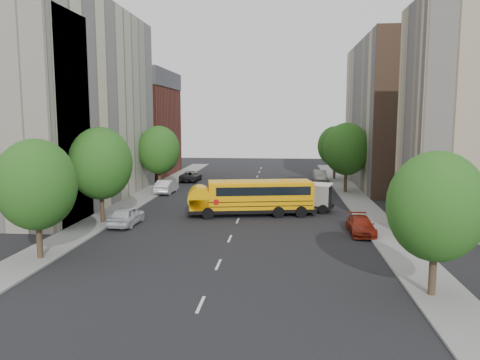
# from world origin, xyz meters

# --- Properties ---
(ground) EXTENTS (120.00, 120.00, 0.00)m
(ground) POSITION_xyz_m (0.00, 0.00, 0.00)
(ground) COLOR black
(ground) RESTS_ON ground
(sidewalk_left) EXTENTS (3.00, 80.00, 0.12)m
(sidewalk_left) POSITION_xyz_m (-11.50, 5.00, 0.06)
(sidewalk_left) COLOR slate
(sidewalk_left) RESTS_ON ground
(sidewalk_right) EXTENTS (3.00, 80.00, 0.12)m
(sidewalk_right) POSITION_xyz_m (11.50, 5.00, 0.06)
(sidewalk_right) COLOR slate
(sidewalk_right) RESTS_ON ground
(lane_markings) EXTENTS (0.15, 64.00, 0.01)m
(lane_markings) POSITION_xyz_m (0.00, 10.00, 0.01)
(lane_markings) COLOR silver
(lane_markings) RESTS_ON ground
(building_left_cream) EXTENTS (10.00, 26.00, 20.00)m
(building_left_cream) POSITION_xyz_m (-18.00, 6.00, 10.00)
(building_left_cream) COLOR beige
(building_left_cream) RESTS_ON ground
(building_left_redbrick) EXTENTS (10.00, 15.00, 13.00)m
(building_left_redbrick) POSITION_xyz_m (-18.00, 28.00, 6.50)
(building_left_redbrick) COLOR maroon
(building_left_redbrick) RESTS_ON ground
(building_left_near) EXTENTS (10.00, 7.00, 17.00)m
(building_left_near) POSITION_xyz_m (-18.00, -4.50, 8.50)
(building_left_near) COLOR tan
(building_left_near) RESTS_ON ground
(building_right_near) EXTENTS (10.00, 7.00, 17.00)m
(building_right_near) POSITION_xyz_m (18.00, -4.50, 8.50)
(building_right_near) COLOR tan
(building_right_near) RESTS_ON ground
(building_right_far) EXTENTS (10.00, 22.00, 18.00)m
(building_right_far) POSITION_xyz_m (18.00, 20.00, 9.00)
(building_right_far) COLOR tan
(building_right_far) RESTS_ON ground
(building_right_sidewall) EXTENTS (10.10, 0.30, 18.00)m
(building_right_sidewall) POSITION_xyz_m (18.00, 9.00, 9.00)
(building_right_sidewall) COLOR brown
(building_right_sidewall) RESTS_ON ground
(street_tree_0) EXTENTS (4.80, 4.80, 7.41)m
(street_tree_0) POSITION_xyz_m (-11.00, -14.00, 4.64)
(street_tree_0) COLOR #38281C
(street_tree_0) RESTS_ON ground
(street_tree_1) EXTENTS (5.12, 5.12, 7.90)m
(street_tree_1) POSITION_xyz_m (-11.00, -4.00, 4.95)
(street_tree_1) COLOR #38281C
(street_tree_1) RESTS_ON ground
(street_tree_2) EXTENTS (4.99, 4.99, 7.71)m
(street_tree_2) POSITION_xyz_m (-11.00, 14.00, 4.83)
(street_tree_2) COLOR #38281C
(street_tree_2) RESTS_ON ground
(street_tree_3) EXTENTS (4.61, 4.61, 7.11)m
(street_tree_3) POSITION_xyz_m (11.00, -18.00, 4.45)
(street_tree_3) COLOR #38281C
(street_tree_3) RESTS_ON ground
(street_tree_4) EXTENTS (5.25, 5.25, 8.10)m
(street_tree_4) POSITION_xyz_m (11.00, 14.00, 5.08)
(street_tree_4) COLOR #38281C
(street_tree_4) RESTS_ON ground
(street_tree_5) EXTENTS (4.86, 4.86, 7.51)m
(street_tree_5) POSITION_xyz_m (11.00, 26.00, 4.70)
(street_tree_5) COLOR #38281C
(street_tree_5) RESTS_ON ground
(school_bus) EXTENTS (11.54, 4.54, 3.18)m
(school_bus) POSITION_xyz_m (0.93, 0.23, 1.78)
(school_bus) COLOR black
(school_bus) RESTS_ON ground
(safari_truck) EXTENTS (6.46, 3.69, 2.62)m
(safari_truck) POSITION_xyz_m (5.41, 2.98, 1.39)
(safari_truck) COLOR black
(safari_truck) RESTS_ON ground
(parked_car_0) EXTENTS (2.01, 4.68, 1.57)m
(parked_car_0) POSITION_xyz_m (-8.80, -4.52, 0.79)
(parked_car_0) COLOR silver
(parked_car_0) RESTS_ON ground
(parked_car_1) EXTENTS (1.82, 4.83, 1.57)m
(parked_car_1) POSITION_xyz_m (-9.60, 11.76, 0.79)
(parked_car_1) COLOR silver
(parked_car_1) RESTS_ON ground
(parked_car_2) EXTENTS (2.49, 5.19, 1.43)m
(parked_car_2) POSITION_xyz_m (-8.80, 22.09, 0.71)
(parked_car_2) COLOR black
(parked_car_2) RESTS_ON ground
(parked_car_3) EXTENTS (1.87, 4.49, 1.30)m
(parked_car_3) POSITION_xyz_m (9.60, -5.69, 0.65)
(parked_car_3) COLOR maroon
(parked_car_3) RESTS_ON ground
(parked_car_5) EXTENTS (1.69, 4.64, 1.52)m
(parked_car_5) POSITION_xyz_m (8.83, 23.66, 0.76)
(parked_car_5) COLOR gray
(parked_car_5) RESTS_ON ground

